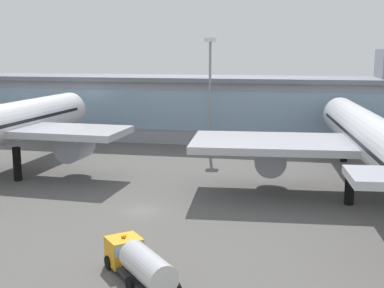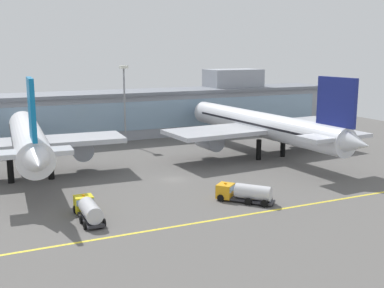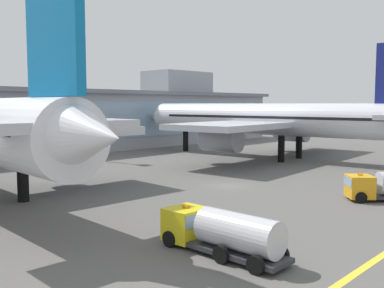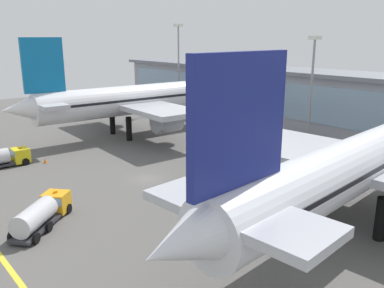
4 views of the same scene
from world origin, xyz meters
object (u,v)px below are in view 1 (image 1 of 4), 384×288
object	(u,v)px
airliner_near_left	(5,125)
fuel_tanker_truck	(139,262)
airliner_near_right	(375,142)
apron_light_mast_centre	(210,75)

from	to	relation	value
airliner_near_left	fuel_tanker_truck	distance (m)	41.15
airliner_near_left	airliner_near_right	size ratio (longest dim) A/B	0.81
fuel_tanker_truck	apron_light_mast_centre	world-z (taller)	apron_light_mast_centre
airliner_near_left	airliner_near_right	xyz separation A→B (m)	(49.40, -1.82, -0.32)
airliner_near_left	airliner_near_right	world-z (taller)	airliner_near_left
airliner_near_right	apron_light_mast_centre	world-z (taller)	apron_light_mast_centre
airliner_near_right	apron_light_mast_centre	distance (m)	35.33
airliner_near_left	apron_light_mast_centre	size ratio (longest dim) A/B	2.49
airliner_near_right	fuel_tanker_truck	world-z (taller)	airliner_near_right
airliner_near_left	apron_light_mast_centre	world-z (taller)	apron_light_mast_centre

